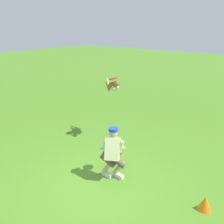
{
  "coord_description": "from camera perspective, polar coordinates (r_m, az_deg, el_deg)",
  "views": [
    {
      "loc": [
        -3.11,
        3.35,
        3.54
      ],
      "look_at": [
        0.75,
        -1.45,
        1.28
      ],
      "focal_mm": 38.13,
      "sensor_mm": 36.0,
      "label": 1
    }
  ],
  "objects": [
    {
      "name": "ground_plane",
      "position": [
        5.78,
        -3.34,
        -17.65
      ],
      "size": [
        60.0,
        60.0,
        0.0
      ],
      "primitive_type": "plane",
      "color": "#4E8425"
    },
    {
      "name": "person",
      "position": [
        5.73,
        0.2,
        -9.58
      ],
      "size": [
        0.71,
        0.53,
        1.29
      ],
      "rotation": [
        0.0,
        0.0,
        -1.06
      ],
      "color": "silver",
      "rests_on": "ground_plane"
    },
    {
      "name": "dog",
      "position": [
        7.63,
        0.13,
        6.2
      ],
      "size": [
        0.94,
        0.61,
        0.56
      ],
      "rotation": [
        0.0,
        0.0,
        2.6
      ],
      "color": "brown"
    },
    {
      "name": "frisbee_flying",
      "position": [
        7.39,
        0.27,
        8.02
      ],
      "size": [
        0.36,
        0.36,
        0.08
      ],
      "primitive_type": "cylinder",
      "rotation": [
        -0.1,
        -0.11,
        4.07
      ],
      "color": "red"
    },
    {
      "name": "frisbee_held",
      "position": [
        6.07,
        -1.6,
        -8.71
      ],
      "size": [
        0.26,
        0.26,
        0.07
      ],
      "primitive_type": "cylinder",
      "rotation": [
        -0.06,
        -0.15,
        1.61
      ],
      "color": "#2B82E4",
      "rests_on": "person"
    },
    {
      "name": "training_cone",
      "position": [
        5.47,
        21.38,
        -19.71
      ],
      "size": [
        0.28,
        0.28,
        0.31
      ],
      "primitive_type": "cone",
      "color": "orange",
      "rests_on": "ground_plane"
    }
  ]
}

